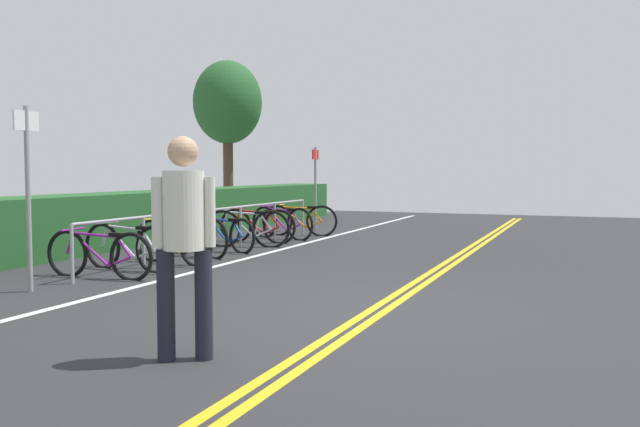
{
  "coord_description": "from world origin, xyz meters",
  "views": [
    {
      "loc": [
        -6.76,
        -2.07,
        1.5
      ],
      "look_at": [
        3.56,
        2.12,
        0.77
      ],
      "focal_mm": 37.44,
      "sensor_mm": 36.0,
      "label": 1
    }
  ],
  "objects_px": {
    "bicycle_4": "(223,234)",
    "sign_post_near": "(28,181)",
    "bicycle_1": "(128,247)",
    "sign_post_far": "(315,180)",
    "bicycle_0": "(99,254)",
    "bicycle_5": "(247,228)",
    "bicycle_6": "(257,226)",
    "bike_rack": "(220,218)",
    "bicycle_8": "(300,220)",
    "bicycle_2": "(173,242)",
    "bicycle_7": "(282,223)",
    "tree_mid": "(228,104)",
    "bicycle_3": "(197,237)",
    "pedestrian": "(184,231)"
  },
  "relations": [
    {
      "from": "bicycle_4",
      "to": "sign_post_near",
      "type": "xyz_separation_m",
      "value": [
        -4.51,
        0.07,
        1.05
      ]
    },
    {
      "from": "bicycle_1",
      "to": "sign_post_far",
      "type": "height_order",
      "value": "sign_post_far"
    },
    {
      "from": "bicycle_0",
      "to": "bicycle_5",
      "type": "relative_size",
      "value": 1.05
    },
    {
      "from": "bicycle_6",
      "to": "sign_post_far",
      "type": "distance_m",
      "value": 3.05
    },
    {
      "from": "bike_rack",
      "to": "bicycle_8",
      "type": "distance_m",
      "value": 3.28
    },
    {
      "from": "bicycle_6",
      "to": "sign_post_near",
      "type": "distance_m",
      "value": 6.13
    },
    {
      "from": "bike_rack",
      "to": "bicycle_2",
      "type": "bearing_deg",
      "value": -175.84
    },
    {
      "from": "bicycle_0",
      "to": "bicycle_5",
      "type": "bearing_deg",
      "value": -1.48
    },
    {
      "from": "bicycle_0",
      "to": "bicycle_2",
      "type": "bearing_deg",
      "value": -4.41
    },
    {
      "from": "bicycle_2",
      "to": "bicycle_7",
      "type": "relative_size",
      "value": 1.01
    },
    {
      "from": "bicycle_0",
      "to": "sign_post_far",
      "type": "distance_m",
      "value": 7.86
    },
    {
      "from": "bike_rack",
      "to": "tree_mid",
      "type": "height_order",
      "value": "tree_mid"
    },
    {
      "from": "bicycle_0",
      "to": "bicycle_8",
      "type": "distance_m",
      "value": 6.55
    },
    {
      "from": "bicycle_1",
      "to": "tree_mid",
      "type": "relative_size",
      "value": 0.36
    },
    {
      "from": "bicycle_3",
      "to": "bicycle_7",
      "type": "distance_m",
      "value": 3.2
    },
    {
      "from": "bicycle_3",
      "to": "bicycle_6",
      "type": "distance_m",
      "value": 2.36
    },
    {
      "from": "bicycle_4",
      "to": "bicycle_8",
      "type": "distance_m",
      "value": 3.2
    },
    {
      "from": "sign_post_near",
      "to": "bicycle_5",
      "type": "bearing_deg",
      "value": -1.87
    },
    {
      "from": "bike_rack",
      "to": "pedestrian",
      "type": "bearing_deg",
      "value": -151.64
    },
    {
      "from": "bicycle_7",
      "to": "sign_post_far",
      "type": "xyz_separation_m",
      "value": [
        2.08,
        0.07,
        0.9
      ]
    },
    {
      "from": "pedestrian",
      "to": "sign_post_near",
      "type": "relative_size",
      "value": 0.77
    },
    {
      "from": "bike_rack",
      "to": "sign_post_far",
      "type": "distance_m",
      "value": 4.57
    },
    {
      "from": "bicycle_8",
      "to": "bicycle_6",
      "type": "bearing_deg",
      "value": 172.44
    },
    {
      "from": "bicycle_5",
      "to": "bicycle_8",
      "type": "height_order",
      "value": "bicycle_5"
    },
    {
      "from": "sign_post_near",
      "to": "sign_post_far",
      "type": "xyz_separation_m",
      "value": [
        8.97,
        -0.09,
        -0.12
      ]
    },
    {
      "from": "bicycle_2",
      "to": "tree_mid",
      "type": "distance_m",
      "value": 10.52
    },
    {
      "from": "bicycle_2",
      "to": "bicycle_3",
      "type": "height_order",
      "value": "bicycle_2"
    },
    {
      "from": "bicycle_2",
      "to": "sign_post_far",
      "type": "height_order",
      "value": "sign_post_far"
    },
    {
      "from": "bicycle_3",
      "to": "sign_post_near",
      "type": "bearing_deg",
      "value": 179.47
    },
    {
      "from": "bike_rack",
      "to": "bicycle_7",
      "type": "distance_m",
      "value": 2.46
    },
    {
      "from": "bicycle_0",
      "to": "bicycle_1",
      "type": "bearing_deg",
      "value": 7.05
    },
    {
      "from": "bicycle_6",
      "to": "bicycle_2",
      "type": "bearing_deg",
      "value": -176.62
    },
    {
      "from": "bicycle_4",
      "to": "pedestrian",
      "type": "relative_size",
      "value": 0.94
    },
    {
      "from": "bicycle_2",
      "to": "bicycle_8",
      "type": "xyz_separation_m",
      "value": [
        4.95,
        -0.03,
        0.0
      ]
    },
    {
      "from": "bicycle_2",
      "to": "tree_mid",
      "type": "height_order",
      "value": "tree_mid"
    },
    {
      "from": "bicycle_4",
      "to": "bicycle_7",
      "type": "distance_m",
      "value": 2.38
    },
    {
      "from": "bicycle_5",
      "to": "bicycle_3",
      "type": "bearing_deg",
      "value": 174.98
    },
    {
      "from": "bike_rack",
      "to": "sign_post_far",
      "type": "height_order",
      "value": "sign_post_far"
    },
    {
      "from": "bicycle_6",
      "to": "pedestrian",
      "type": "distance_m",
      "value": 8.59
    },
    {
      "from": "bicycle_4",
      "to": "sign_post_far",
      "type": "height_order",
      "value": "sign_post_far"
    },
    {
      "from": "pedestrian",
      "to": "tree_mid",
      "type": "relative_size",
      "value": 0.36
    },
    {
      "from": "bicycle_4",
      "to": "bicycle_6",
      "type": "relative_size",
      "value": 0.96
    },
    {
      "from": "sign_post_far",
      "to": "bicycle_2",
      "type": "bearing_deg",
      "value": -179.06
    },
    {
      "from": "bike_rack",
      "to": "tree_mid",
      "type": "bearing_deg",
      "value": 28.93
    },
    {
      "from": "bicycle_6",
      "to": "pedestrian",
      "type": "xyz_separation_m",
      "value": [
        -7.85,
        -3.44,
        0.67
      ]
    },
    {
      "from": "bicycle_0",
      "to": "pedestrian",
      "type": "height_order",
      "value": "pedestrian"
    },
    {
      "from": "bike_rack",
      "to": "bicycle_7",
      "type": "relative_size",
      "value": 4.5
    },
    {
      "from": "bike_rack",
      "to": "bicycle_7",
      "type": "bearing_deg",
      "value": -2.16
    },
    {
      "from": "bicycle_2",
      "to": "bicycle_4",
      "type": "relative_size",
      "value": 1.04
    },
    {
      "from": "bike_rack",
      "to": "pedestrian",
      "type": "relative_size",
      "value": 4.34
    }
  ]
}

